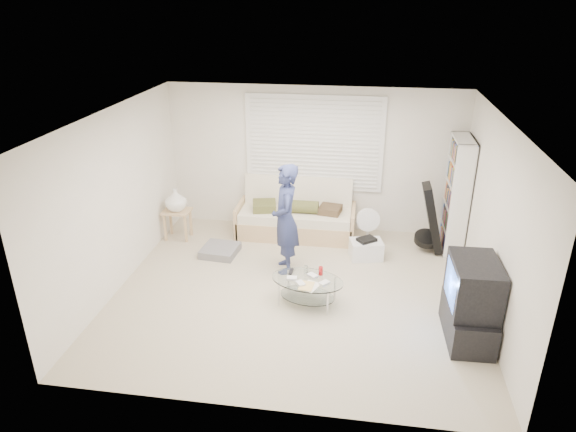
% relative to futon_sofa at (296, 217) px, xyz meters
% --- Properties ---
extents(ground, '(5.00, 5.00, 0.00)m').
position_rel_futon_sofa_xyz_m(ground, '(0.25, -1.87, -0.32)').
color(ground, tan).
rests_on(ground, ground).
extents(room_shell, '(5.02, 4.52, 2.51)m').
position_rel_futon_sofa_xyz_m(room_shell, '(0.25, -1.39, 1.31)').
color(room_shell, silver).
rests_on(room_shell, ground).
extents(window_blinds, '(2.32, 0.08, 1.62)m').
position_rel_futon_sofa_xyz_m(window_blinds, '(0.25, 0.33, 1.23)').
color(window_blinds, silver).
rests_on(window_blinds, ground).
extents(futon_sofa, '(2.01, 0.81, 0.98)m').
position_rel_futon_sofa_xyz_m(futon_sofa, '(0.00, 0.00, 0.00)').
color(futon_sofa, tan).
rests_on(futon_sofa, ground).
extents(grey_floor_pillow, '(0.59, 0.59, 0.12)m').
position_rel_futon_sofa_xyz_m(grey_floor_pillow, '(-1.11, -0.91, -0.26)').
color(grey_floor_pillow, slate).
rests_on(grey_floor_pillow, ground).
extents(side_table, '(0.45, 0.36, 0.89)m').
position_rel_futon_sofa_xyz_m(side_table, '(-1.97, -0.45, 0.34)').
color(side_table, tan).
rests_on(side_table, ground).
extents(bookshelf, '(0.29, 0.78, 1.86)m').
position_rel_futon_sofa_xyz_m(bookshelf, '(2.57, -0.13, 0.61)').
color(bookshelf, white).
rests_on(bookshelf, ground).
extents(guitar_case, '(0.45, 0.42, 1.11)m').
position_rel_futon_sofa_xyz_m(guitar_case, '(2.21, -0.29, 0.18)').
color(guitar_case, black).
rests_on(guitar_case, ground).
extents(floor_fan, '(0.40, 0.26, 0.65)m').
position_rel_futon_sofa_xyz_m(floor_fan, '(1.23, -0.20, 0.06)').
color(floor_fan, white).
rests_on(floor_fan, ground).
extents(storage_bin, '(0.56, 0.45, 0.35)m').
position_rel_futon_sofa_xyz_m(storage_bin, '(1.21, -0.70, -0.16)').
color(storage_bin, white).
rests_on(storage_bin, ground).
extents(tv_unit, '(0.55, 0.97, 1.04)m').
position_rel_futon_sofa_xyz_m(tv_unit, '(2.45, -2.58, 0.18)').
color(tv_unit, black).
rests_on(tv_unit, ground).
extents(coffee_table, '(1.08, 0.79, 0.49)m').
position_rel_futon_sofa_xyz_m(coffee_table, '(0.44, -2.12, -0.03)').
color(coffee_table, silver).
rests_on(coffee_table, ground).
extents(standing_person, '(0.53, 0.68, 1.67)m').
position_rel_futon_sofa_xyz_m(standing_person, '(0.01, -1.26, 0.51)').
color(standing_person, navy).
rests_on(standing_person, ground).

